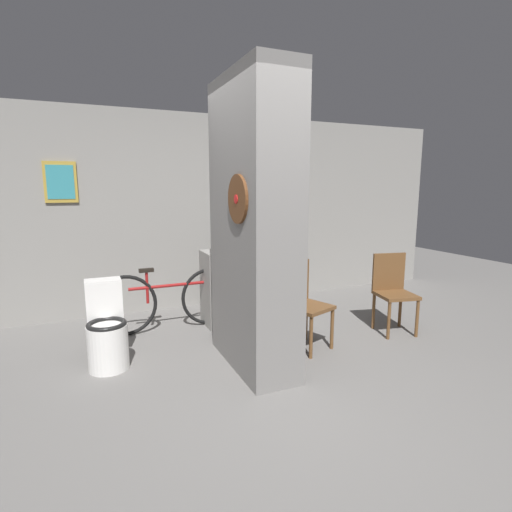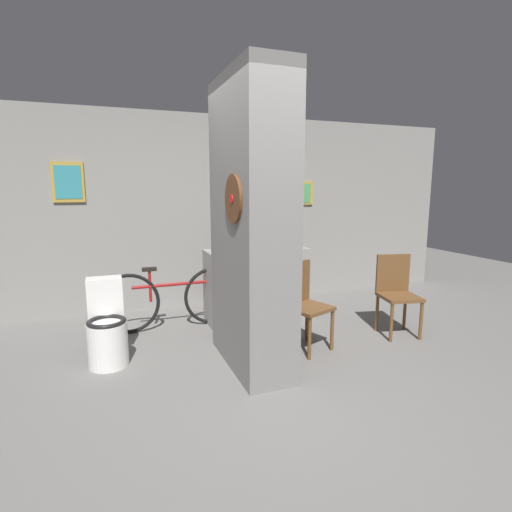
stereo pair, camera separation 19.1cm
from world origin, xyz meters
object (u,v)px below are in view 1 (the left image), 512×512
Objects in this scene: bicycle at (170,300)px; bottle_tall at (269,239)px; toilet at (107,331)px; chair_near_pillar at (303,301)px; chair_by_doorway at (393,289)px.

bottle_tall is at bearing -5.95° from bicycle.
chair_near_pillar is (1.89, -0.33, 0.16)m from toilet.
bottle_tall reaches higher than bicycle.
chair_by_doorway is 1.55m from bottle_tall.
toilet is 0.47× the size of bicycle.
toilet is 1.02m from bicycle.
bicycle is at bearing 44.85° from toilet.
chair_near_pillar reaches higher than bicycle.
chair_by_doorway reaches higher than toilet.
chair_by_doorway is (1.18, 0.00, 0.00)m from chair_near_pillar.
toilet is 0.88× the size of chair_near_pillar.
chair_near_pillar reaches higher than toilet.
chair_by_doorway is at bearing -39.24° from bottle_tall.
bottle_tall reaches higher than chair_near_pillar.
toilet is at bearing 150.01° from chair_near_pillar.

